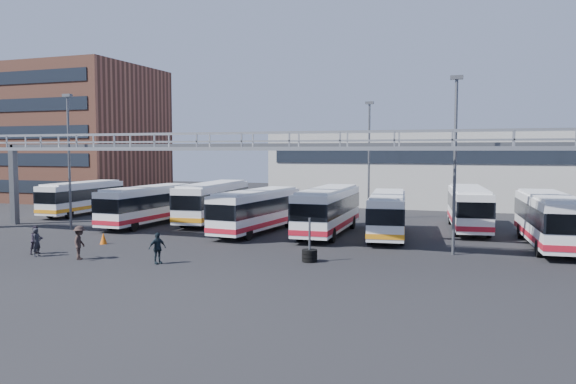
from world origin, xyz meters
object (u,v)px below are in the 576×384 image
(bus_8, at_px, (549,218))
(pedestrian_d, at_px, (157,248))
(bus_3, at_px, (213,201))
(pedestrian_a, at_px, (37,242))
(bus_2, at_px, (147,204))
(cone_right, at_px, (103,238))
(bus_5, at_px, (328,209))
(bus_0, at_px, (82,197))
(pedestrian_c, at_px, (80,243))
(tire_stack, at_px, (310,254))
(pedestrian_b, at_px, (36,240))
(bus_7, at_px, (469,207))
(light_pole_mid, at_px, (455,155))
(light_pole_back, at_px, (369,154))
(light_pole_left, at_px, (69,154))
(bus_6, at_px, (388,213))
(bus_4, at_px, (257,209))

(bus_8, relative_size, pedestrian_d, 6.62)
(bus_3, xyz_separation_m, pedestrian_a, (-2.47, -16.82, -1.03))
(bus_2, distance_m, cone_right, 9.21)
(bus_5, bearing_deg, bus_0, 167.67)
(pedestrian_c, height_order, tire_stack, tire_stack)
(cone_right, height_order, tire_stack, tire_stack)
(bus_0, xyz_separation_m, pedestrian_d, (19.45, -17.53, -0.84))
(bus_5, height_order, pedestrian_d, bus_5)
(bus_5, distance_m, pedestrian_b, 19.06)
(bus_7, bearing_deg, cone_right, -153.57)
(light_pole_mid, distance_m, tire_stack, 10.11)
(bus_0, bearing_deg, light_pole_back, 9.06)
(pedestrian_c, xyz_separation_m, tire_stack, (12.11, 3.65, -0.53))
(bus_2, relative_size, bus_8, 0.93)
(pedestrian_d, bearing_deg, pedestrian_b, 117.56)
(light_pole_mid, height_order, bus_5, light_pole_mid)
(pedestrian_d, bearing_deg, bus_3, 45.70)
(pedestrian_a, height_order, pedestrian_c, pedestrian_c)
(light_pole_left, height_order, bus_0, light_pole_left)
(light_pole_back, xyz_separation_m, bus_7, (8.47, -4.40, -3.94))
(bus_5, relative_size, pedestrian_a, 6.81)
(bus_6, relative_size, pedestrian_c, 5.54)
(light_pole_back, bearing_deg, bus_2, -147.87)
(bus_7, bearing_deg, pedestrian_b, -148.38)
(light_pole_left, height_order, bus_2, light_pole_left)
(bus_6, relative_size, bus_7, 0.95)
(bus_5, height_order, bus_6, bus_5)
(light_pole_mid, height_order, bus_3, light_pole_mid)
(light_pole_back, relative_size, cone_right, 14.07)
(light_pole_back, distance_m, bus_5, 10.64)
(bus_3, height_order, pedestrian_c, bus_3)
(bus_6, distance_m, bus_8, 10.10)
(light_pole_left, distance_m, bus_7, 30.30)
(bus_3, relative_size, pedestrian_b, 6.80)
(tire_stack, bearing_deg, light_pole_left, 164.62)
(pedestrian_a, xyz_separation_m, tire_stack, (15.01, 3.75, -0.41))
(light_pole_left, bearing_deg, tire_stack, -15.38)
(pedestrian_b, bearing_deg, pedestrian_d, -74.35)
(light_pole_back, relative_size, bus_6, 0.99)
(pedestrian_b, relative_size, cone_right, 2.26)
(bus_3, distance_m, bus_7, 20.31)
(pedestrian_b, bearing_deg, bus_4, -19.89)
(pedestrian_b, relative_size, pedestrian_d, 0.97)
(light_pole_back, relative_size, pedestrian_b, 6.23)
(light_pole_left, distance_m, pedestrian_b, 11.40)
(light_pole_left, xyz_separation_m, bus_6, (23.32, 4.29, -4.03))
(bus_2, bearing_deg, bus_5, 1.65)
(light_pole_left, relative_size, pedestrian_b, 6.23)
(bus_4, xyz_separation_m, bus_7, (14.46, 6.47, 0.06))
(bus_2, xyz_separation_m, bus_4, (9.89, -0.90, -0.00))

